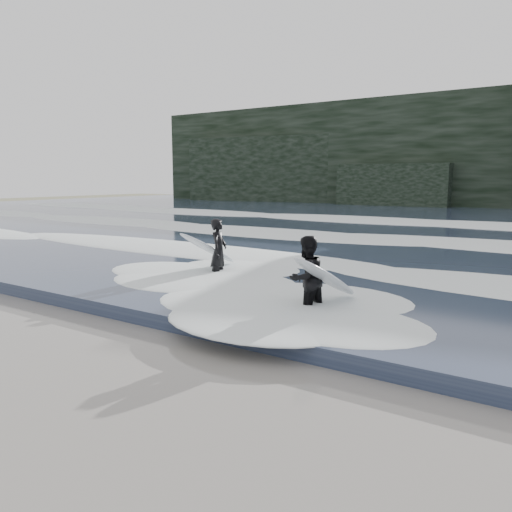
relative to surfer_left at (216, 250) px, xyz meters
The scene contains 7 objects.
sea 22.12m from the surfer_left, 86.37° to the left, with size 90.00×52.00×0.30m, color #29344B.
headland 39.31m from the surfer_left, 87.95° to the left, with size 70.00×9.00×10.00m, color black.
foam_near 2.54m from the surfer_left, 55.83° to the left, with size 60.00×3.20×0.20m, color white.
foam_mid 9.18m from the surfer_left, 81.22° to the left, with size 60.00×4.00×0.24m, color white.
foam_far 18.12m from the surfer_left, 85.57° to the left, with size 60.00×4.80×0.30m, color white.
surfer_left is the anchor object (origin of this frame).
surfer_right 4.13m from the surfer_left, 26.12° to the right, with size 1.26×1.98×1.67m.
Camera 1 is at (6.70, -3.37, 2.77)m, focal length 35.00 mm.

